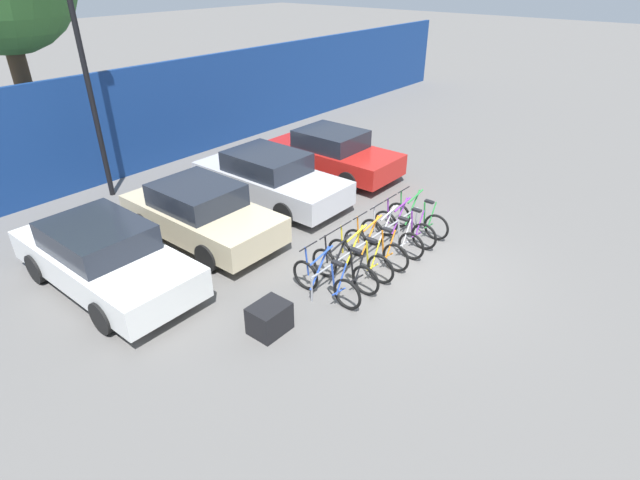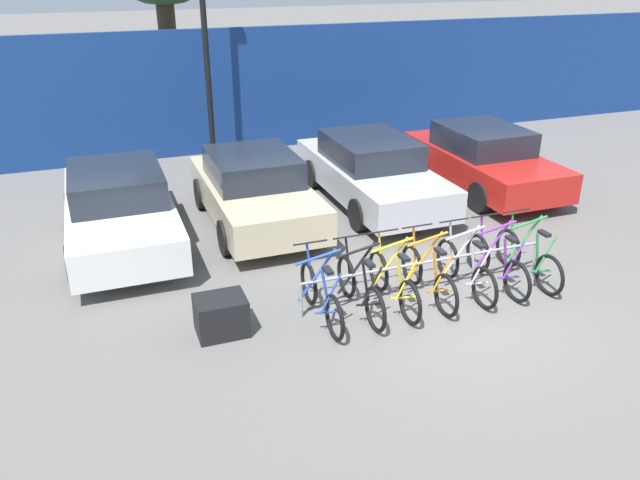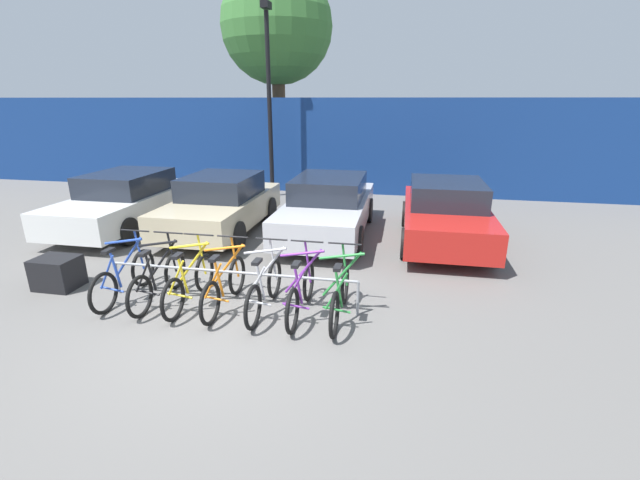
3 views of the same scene
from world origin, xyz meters
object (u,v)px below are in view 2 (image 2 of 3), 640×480
object	(u,v)px
bike_rack	(426,265)
bicycle_orange	(428,277)
car_white	(120,208)
bicycle_blue	(321,297)
lamp_post	(204,28)
cargo_crate	(221,316)
bicycle_green	(528,258)
car_silver	(371,171)
car_beige	(255,190)
bicycle_black	(360,289)
bicycle_purple	(497,264)
car_red	(483,159)
bicycle_silver	(465,270)
bicycle_yellow	(393,283)

from	to	relation	value
bike_rack	bicycle_orange	distance (m)	0.19
bicycle_orange	car_white	distance (m)	5.66
bicycle_blue	lamp_post	distance (m)	8.49
lamp_post	cargo_crate	bearing A→B (deg)	-100.76
bicycle_orange	lamp_post	size ratio (longest dim) A/B	0.29
bicycle_green	lamp_post	distance (m)	9.19
bicycle_green	car_white	size ratio (longest dim) A/B	0.38
bike_rack	lamp_post	xyz separation A→B (m)	(-1.72, 7.83, 2.81)
lamp_post	bike_rack	bearing A→B (deg)	-77.59
bicycle_green	car_silver	world-z (taller)	car_silver
car_beige	car_silver	distance (m)	2.63
bike_rack	bicycle_orange	xyz separation A→B (m)	(-0.04, -0.15, -0.11)
bicycle_blue	car_beige	bearing A→B (deg)	86.02
bicycle_black	bicycle_purple	size ratio (longest dim) A/B	1.00
bicycle_black	car_red	world-z (taller)	car_red
cargo_crate	bike_rack	bearing A→B (deg)	-0.09
bicycle_silver	car_silver	world-z (taller)	car_silver
bicycle_black	car_beige	distance (m)	3.89
bicycle_yellow	cargo_crate	size ratio (longest dim) A/B	2.44
bicycle_blue	car_beige	size ratio (longest dim) A/B	0.42
bicycle_blue	bicycle_silver	bearing A→B (deg)	-3.17
bicycle_orange	car_white	xyz separation A→B (m)	(-4.22, 3.76, 0.31)
car_silver	bicycle_blue	bearing A→B (deg)	-122.90
car_red	bicycle_green	bearing A→B (deg)	-114.04
car_silver	bike_rack	bearing A→B (deg)	-102.52
car_silver	lamp_post	size ratio (longest dim) A/B	0.77
car_red	car_silver	bearing A→B (deg)	178.17
bicycle_blue	lamp_post	xyz separation A→B (m)	(0.07, 7.97, 2.92)
bicycle_green	bicycle_blue	bearing A→B (deg)	176.20
bike_rack	bicycle_black	distance (m)	1.19
car_silver	car_beige	bearing A→B (deg)	-173.57
bicycle_blue	bicycle_green	size ratio (longest dim) A/B	1.00
cargo_crate	bicycle_black	bearing A→B (deg)	-4.33
bike_rack	car_silver	world-z (taller)	car_silver
bicycle_green	car_red	size ratio (longest dim) A/B	0.41
bicycle_black	bicycle_orange	xyz separation A→B (m)	(1.13, 0.00, 0.00)
bicycle_silver	lamp_post	world-z (taller)	lamp_post
lamp_post	cargo_crate	distance (m)	8.52
bicycle_black	lamp_post	world-z (taller)	lamp_post
car_white	bicycle_green	bearing A→B (deg)	-31.88
bicycle_yellow	car_beige	bearing A→B (deg)	104.16
bicycle_blue	bicycle_orange	distance (m)	1.74
bicycle_green	car_white	bearing A→B (deg)	144.33
car_red	cargo_crate	size ratio (longest dim) A/B	6.01
bicycle_green	car_white	world-z (taller)	car_white
bicycle_black	lamp_post	distance (m)	8.51
car_red	lamp_post	world-z (taller)	lamp_post
bicycle_green	cargo_crate	distance (m)	5.00
bicycle_purple	car_silver	size ratio (longest dim) A/B	0.38
bicycle_silver	car_red	bearing A→B (deg)	54.29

